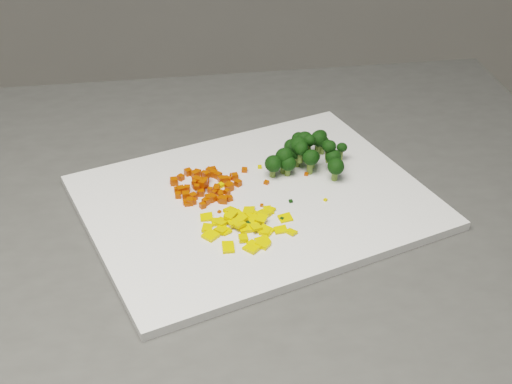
{
  "coord_description": "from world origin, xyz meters",
  "views": [
    {
      "loc": [
        -0.15,
        -0.28,
        1.44
      ],
      "look_at": [
        -0.09,
        0.5,
        0.92
      ],
      "focal_mm": 50.0,
      "sensor_mm": 36.0,
      "label": 1
    }
  ],
  "objects": [
    {
      "name": "carrot_cube_21",
      "position": [
        -0.14,
        0.52,
        0.92
      ],
      "size": [
        0.01,
        0.01,
        0.01
      ],
      "primitive_type": "cube",
      "rotation": [
        0.0,
        0.0,
        0.23
      ],
      "color": "#C13102",
      "rests_on": "carrot_pile"
    },
    {
      "name": "carrot_cube_22",
      "position": [
        -0.16,
        0.54,
        0.91
      ],
      "size": [
        0.01,
        0.01,
        0.01
      ],
      "primitive_type": "cube",
      "rotation": [
        0.0,
        0.0,
        1.37
      ],
      "color": "#C13102",
      "rests_on": "carrot_pile"
    },
    {
      "name": "pepper_chunk_28",
      "position": [
        -0.05,
        0.42,
        0.91
      ],
      "size": [
        0.02,
        0.02,
        0.01
      ],
      "primitive_type": "cube",
      "rotation": [
        0.08,
        0.1,
        2.31
      ],
      "color": "yellow",
      "rests_on": "pepper_pile"
    },
    {
      "name": "carrot_cube_56",
      "position": [
        -0.15,
        0.55,
        0.92
      ],
      "size": [
        0.01,
        0.01,
        0.01
      ],
      "primitive_type": "cube",
      "rotation": [
        0.0,
        0.0,
        0.9
      ],
      "color": "#C13102",
      "rests_on": "carrot_pile"
    },
    {
      "name": "stray_bit_0",
      "position": [
        -0.08,
        0.48,
        0.91
      ],
      "size": [
        0.01,
        0.01,
        0.0
      ],
      "primitive_type": "cube",
      "rotation": [
        0.0,
        0.0,
        2.84
      ],
      "color": "#C13102",
      "rests_on": "cutting_board"
    },
    {
      "name": "carrot_cube_36",
      "position": [
        -0.14,
        0.57,
        0.91
      ],
      "size": [
        0.01,
        0.01,
        0.01
      ],
      "primitive_type": "cube",
      "rotation": [
        0.0,
        0.0,
        1.81
      ],
      "color": "#C13102",
      "rests_on": "carrot_pile"
    },
    {
      "name": "broccoli_floret_11",
      "position": [
        -0.02,
        0.61,
        0.93
      ],
      "size": [
        0.03,
        0.03,
        0.03
      ],
      "primitive_type": null,
      "color": "black",
      "rests_on": "broccoli_pile"
    },
    {
      "name": "pepper_chunk_24",
      "position": [
        -0.07,
        0.47,
        0.91
      ],
      "size": [
        0.01,
        0.02,
        0.0
      ],
      "primitive_type": "cube",
      "rotation": [
        0.08,
        -0.01,
        1.78
      ],
      "color": "yellow",
      "rests_on": "pepper_pile"
    },
    {
      "name": "broccoli_floret_18",
      "position": [
        -0.01,
        0.6,
        0.93
      ],
      "size": [
        0.03,
        0.03,
        0.04
      ],
      "primitive_type": null,
      "color": "black",
      "rests_on": "broccoli_pile"
    },
    {
      "name": "carrot_cube_44",
      "position": [
        -0.15,
        0.49,
        0.92
      ],
      "size": [
        0.01,
        0.01,
        0.01
      ],
      "primitive_type": "cube",
      "rotation": [
        0.0,
        0.0,
        0.84
      ],
      "color": "#C13102",
      "rests_on": "carrot_pile"
    },
    {
      "name": "stray_bit_8",
      "position": [
        -0.07,
        0.57,
        0.91
      ],
      "size": [
        0.01,
        0.01,
        0.0
      ],
      "primitive_type": "cube",
      "rotation": [
        0.0,
        0.0,
        1.55
      ],
      "color": "yellow",
      "rests_on": "cutting_board"
    },
    {
      "name": "carrot_cube_60",
      "position": [
        -0.14,
        0.52,
        0.92
      ],
      "size": [
        0.01,
        0.01,
        0.01
      ],
      "primitive_type": "cube",
      "rotation": [
        0.0,
        0.0,
        2.86
      ],
      "color": "#C13102",
      "rests_on": "carrot_pile"
    },
    {
      "name": "carrot_cube_39",
      "position": [
        -0.15,
        0.53,
        0.91
      ],
      "size": [
        0.01,
        0.01,
        0.01
      ],
      "primitive_type": "cube",
      "rotation": [
        0.0,
        0.0,
        3.07
      ],
      "color": "#C13102",
      "rests_on": "carrot_pile"
    },
    {
      "name": "carrot_cube_10",
      "position": [
        -0.11,
        0.53,
        0.92
      ],
      "size": [
        0.01,
        0.01,
        0.01
      ],
      "primitive_type": "cube",
      "rotation": [
        0.0,
        0.0,
        0.75
      ],
      "color": "#C13102",
      "rests_on": "carrot_pile"
    },
    {
      "name": "pepper_chunk_12",
      "position": [
        -0.11,
        0.44,
        0.92
      ],
      "size": [
        0.02,
        0.02,
        0.01
      ],
      "primitive_type": "cube",
      "rotation": [
        -0.14,
        0.07,
        2.33
      ],
      "color": "yellow",
      "rests_on": "pepper_pile"
    },
    {
      "name": "carrot_cube_51",
      "position": [
        -0.19,
        0.54,
        0.92
      ],
      "size": [
        0.01,
        0.01,
        0.01
      ],
      "primitive_type": "cube",
      "rotation": [
        0.0,
        0.0,
        1.67
      ],
      "color": "#C13102",
      "rests_on": "carrot_pile"
    },
    {
      "name": "broccoli_floret_20",
      "position": [
        0.03,
        0.56,
        0.93
      ],
      "size": [
        0.03,
        0.03,
        0.03
      ],
      "primitive_type": null,
      "color": "black",
      "rests_on": "broccoli_pile"
    },
    {
      "name": "carrot_cube_14",
      "position": [
        -0.16,
        0.52,
        0.92
      ],
      "size": [
        0.01,
        0.01,
        0.01
      ],
      "primitive_type": "cube",
      "rotation": [
        0.0,
        0.0,
        2.56
      ],
      "color": "#C13102",
      "rests_on": "carrot_pile"
    },
    {
      "name": "pepper_chunk_35",
      "position": [
        -0.15,
        0.42,
        0.91
      ],
      "size": [
        0.02,
        0.02,
        0.01
      ],
      "primitive_type": "cube",
      "rotation": [
        -0.05,
        -0.02,
        2.37
      ],
      "color": "yellow",
      "rests_on": "pepper_pile"
    },
    {
      "name": "carrot_cube_13",
      "position": [
        -0.13,
        0.49,
        0.92
      ],
      "size": [
        0.01,
        0.01,
        0.01
      ],
      "primitive_type": "cube",
      "rotation": [
        0.0,
        0.0,
        1.97
      ],
      "color": "#C13102",
      "rests_on": "carrot_pile"
    },
    {
      "name": "broccoli_floret_22",
      "position": [
        -0.02,
        0.57,
        0.94
      ],
      "size": [
        0.03,
        0.03,
        0.03
      ],
      "primitive_type": null,
      "color": "black",
      "rests_on": "broccoli_pile"
    },
    {
      "name": "carrot_cube_0",
      "position": [
        -0.16,
        0.53,
        0.92
      ],
      "size": [
        0.01,
        0.01,
        0.01
      ],
      "primitive_type": "cube",
      "rotation": [
        0.0,
        0.0,
        1.75
      ],
      "color": "#C13102",
      "rests_on": "carrot_pile"
    },
    {
      "name": "cutting_board",
      "position": [
        -0.09,
        0.5,
        0.91
      ],
      "size": [
        0.53,
        0.48,
        0.01
      ],
      "primitive_type": "cube",
      "rotation": [
        0.0,
        0.0,
        0.39
      ],
      "color": "white",
      "rests_on": "counter_block"
    },
    {
      "name": "broccoli_pile",
      "position": [
        -0.0,
        0.57,
        0.94
      ],
      "size": [
        0.12,
        0.12,
        0.05
      ],
      "primitive_type": null,
      "color": "black",
      "rests_on": "cutting_board"
    },
    {
      "name": "broccoli_floret_21",
      "position": [
        0.02,
        0.56,
        0.94
      ],
      "size": [
        0.03,
        0.03,
        0.03
      ],
      "primitive_type": null,
      "color": "black",
      "rests_on": "broccoli_pile"
    },
    {
      "name": "broccoli_floret_17",
      "position": [
        0.04,
        0.59,
        0.93
      ],
      "size": [
        0.02,
        0.02,
        0.03
      ],
      "primitive_type": null,
      "color": "black",
      "rests_on": "broccoli_pile"
    },
    {
      "name": "pepper_chunk_30",
      "position": [
        -0.1,
        0.43,
        0.91
      ],
      "size": [
        0.02,
        0.02,
        0.01
      ],
      "primitive_type": "cube",
      "rotation": [
        -0.02,
        0.04,
        1.73
      ],
      "color": "yellow",
      "rests_on": "pepper_pile"
    },
    {
      "name": "stray_bit_11",
      "position": [
        -0.07,
        0.53,
        0.91
      ],
      "size": [
        0.01,
        0.01,
        0.0
      ],
      "primitive_type": "cube",
      "rotation": [
        0.0,
        0.0,
        2.55
      ],
      "color": "#C13102",
      "rests_on": "cutting_board"
    },
    {
      "name": "carrot_cube_30",
      "position": [
        -0.15,
        0.54,
        0.92
      ],
      "size": [
        0.01,
        0.01,
        0.01
      ],
      "primitive_type": "cube",
      "rotation": [
        0.0,
        0.0,
        1.12
      ],
      "color": "#C13102",
      "rests_on": "carrot_pile"
    },
    {
      "name": "stray_bit_2",
      "position": [
        -0.13,
        0.53,
        0.91
      ],
      "size": [
        0.01,
        0.01,
        0.01
      ],
      "primitive_type": "cube",
      "rotation": [
        0.0,
        0.0,
        0.65
      ],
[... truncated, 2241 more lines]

